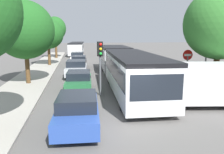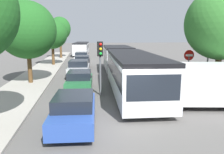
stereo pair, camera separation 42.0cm
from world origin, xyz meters
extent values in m
plane|color=#565451|center=(0.00, 0.00, 0.00)|extent=(200.00, 200.00, 0.00)
cube|color=#9E998E|center=(-5.83, 17.19, 0.07)|extent=(3.20, 44.38, 0.14)
cube|color=silver|center=(1.58, 4.68, 1.35)|extent=(3.15, 9.99, 2.13)
cube|color=black|center=(1.58, 4.68, 1.73)|extent=(3.15, 9.60, 0.93)
cube|color=black|center=(1.58, 4.68, 2.52)|extent=(3.15, 9.99, 0.21)
cube|color=silver|center=(2.06, 14.01, 1.35)|extent=(2.99, 6.88, 2.13)
cube|color=black|center=(2.06, 14.01, 1.73)|extent=(3.00, 6.61, 0.93)
cube|color=black|center=(2.06, 14.01, 2.52)|extent=(2.99, 6.88, 0.21)
cylinder|color=black|center=(1.86, 10.12, 1.35)|extent=(2.01, 1.14, 1.96)
cube|color=black|center=(1.33, -0.21, 1.61)|extent=(2.33, 0.22, 1.14)
cylinder|color=black|center=(2.53, 1.47, 0.52)|extent=(0.36, 1.05, 1.04)
cylinder|color=black|center=(0.31, 1.58, 0.52)|extent=(0.36, 1.05, 1.04)
cylinder|color=black|center=(2.86, 7.77, 0.52)|extent=(0.36, 1.05, 1.04)
cylinder|color=black|center=(0.63, 7.89, 0.52)|extent=(0.36, 1.05, 1.04)
cylinder|color=black|center=(3.17, 13.96, 0.52)|extent=(0.36, 1.05, 1.04)
cylinder|color=black|center=(0.95, 14.07, 0.52)|extent=(0.36, 1.05, 1.04)
cube|color=silver|center=(-1.77, 34.38, 1.22)|extent=(3.15, 11.15, 1.92)
cube|color=black|center=(-1.77, 34.38, 1.57)|extent=(3.13, 10.60, 0.80)
cube|color=black|center=(-1.77, 34.38, 2.28)|extent=(3.15, 11.15, 0.19)
cylinder|color=black|center=(-2.56, 38.07, 0.48)|extent=(0.35, 0.97, 0.96)
cylinder|color=black|center=(-0.51, 37.94, 0.48)|extent=(0.35, 0.97, 0.96)
cylinder|color=black|center=(-3.01, 31.14, 0.48)|extent=(0.35, 0.97, 0.96)
cylinder|color=black|center=(-0.96, 31.01, 0.48)|extent=(0.35, 0.97, 0.96)
cube|color=#284799|center=(-2.00, 0.04, 0.57)|extent=(1.93, 4.09, 0.65)
cube|color=black|center=(-2.01, -0.06, 1.14)|extent=(1.68, 2.18, 0.49)
cylinder|color=black|center=(-2.63, 1.35, 0.30)|extent=(0.25, 0.62, 0.61)
cylinder|color=black|center=(-1.21, 1.27, 0.30)|extent=(0.25, 0.62, 0.61)
cylinder|color=black|center=(-2.79, -1.20, 0.30)|extent=(0.25, 0.62, 0.61)
cylinder|color=black|center=(-1.37, -1.28, 0.30)|extent=(0.25, 0.62, 0.61)
cube|color=#236638|center=(-1.84, 6.11, 0.56)|extent=(1.90, 4.02, 0.64)
cube|color=black|center=(-1.85, 6.02, 1.12)|extent=(1.65, 2.15, 0.49)
cylinder|color=black|center=(-2.46, 7.41, 0.30)|extent=(0.24, 0.61, 0.60)
cylinder|color=black|center=(-1.07, 7.32, 0.30)|extent=(0.24, 0.61, 0.60)
cylinder|color=black|center=(-2.61, 4.90, 0.30)|extent=(0.24, 0.61, 0.60)
cylinder|color=black|center=(-1.22, 4.81, 0.30)|extent=(0.24, 0.61, 0.60)
cube|color=#B7BABF|center=(-1.97, 11.58, 0.62)|extent=(2.10, 4.44, 0.70)
cube|color=black|center=(-1.97, 11.47, 1.24)|extent=(1.83, 2.37, 0.54)
cylinder|color=black|center=(-2.65, 13.01, 0.33)|extent=(0.27, 0.67, 0.66)
cylinder|color=black|center=(-1.11, 12.92, 0.33)|extent=(0.27, 0.67, 0.66)
cylinder|color=black|center=(-2.82, 10.24, 0.33)|extent=(0.27, 0.67, 0.66)
cylinder|color=black|center=(-1.28, 10.14, 0.33)|extent=(0.27, 0.67, 0.66)
cube|color=black|center=(-1.64, 17.09, 0.57)|extent=(1.95, 4.11, 0.65)
cube|color=black|center=(-1.65, 16.99, 1.15)|extent=(1.69, 2.20, 0.50)
cylinder|color=black|center=(-2.28, 18.41, 0.31)|extent=(0.25, 0.62, 0.61)
cylinder|color=black|center=(-0.85, 18.32, 0.31)|extent=(0.25, 0.62, 0.61)
cylinder|color=black|center=(-2.44, 15.85, 0.31)|extent=(0.25, 0.62, 0.61)
cylinder|color=black|center=(-1.01, 15.76, 0.31)|extent=(0.25, 0.62, 0.61)
cube|color=white|center=(-1.75, 22.18, 0.59)|extent=(2.00, 4.22, 0.67)
cube|color=black|center=(-1.75, 22.08, 1.18)|extent=(1.74, 2.25, 0.51)
cylinder|color=black|center=(-2.40, 23.54, 0.31)|extent=(0.25, 0.64, 0.63)
cylinder|color=black|center=(-0.93, 23.45, 0.31)|extent=(0.25, 0.64, 0.63)
cylinder|color=black|center=(-2.56, 20.91, 0.31)|extent=(0.25, 0.64, 0.63)
cylinder|color=black|center=(-1.10, 20.82, 0.31)|extent=(0.25, 0.64, 0.63)
cube|color=silver|center=(5.08, 1.57, 1.31)|extent=(4.35, 2.58, 2.00)
cube|color=silver|center=(2.61, 1.93, 0.84)|extent=(1.17, 2.01, 1.00)
cylinder|color=black|center=(2.88, 1.04, 0.36)|extent=(0.75, 0.34, 0.72)
cylinder|color=black|center=(3.13, 2.71, 0.36)|extent=(0.75, 0.34, 0.72)
cylinder|color=black|center=(6.39, 2.23, 0.36)|extent=(0.75, 0.34, 0.72)
cylinder|color=#56595E|center=(-0.52, 4.66, 1.70)|extent=(0.12, 0.12, 3.40)
cube|color=black|center=(-0.52, 4.66, 2.95)|extent=(0.35, 0.29, 0.90)
sphere|color=red|center=(-0.50, 4.51, 3.23)|extent=(0.18, 0.18, 0.18)
sphere|color=#EAAD14|center=(-0.50, 4.51, 2.95)|extent=(0.18, 0.18, 0.18)
sphere|color=green|center=(-0.50, 4.51, 2.67)|extent=(0.18, 0.18, 0.18)
cylinder|color=#56595E|center=(5.44, 4.88, 1.20)|extent=(0.08, 0.08, 2.40)
cylinder|color=red|center=(5.44, 4.88, 2.47)|extent=(0.70, 0.03, 0.70)
cube|color=white|center=(5.44, 4.86, 2.47)|extent=(0.50, 0.04, 0.14)
cylinder|color=#56595E|center=(6.86, 4.97, 1.80)|extent=(0.10, 0.10, 3.60)
cube|color=#197A38|center=(6.86, 4.97, 3.30)|extent=(0.37, 1.38, 0.28)
cube|color=#197A38|center=(6.86, 4.97, 2.96)|extent=(0.37, 1.38, 0.28)
cylinder|color=#51381E|center=(-5.67, 8.57, 1.27)|extent=(0.33, 0.33, 2.54)
ellipsoid|color=#1E561E|center=(-5.67, 8.57, 4.16)|extent=(4.32, 4.32, 4.32)
cylinder|color=#51381E|center=(-5.24, 19.08, 1.28)|extent=(0.34, 0.34, 2.56)
ellipsoid|color=#1E561E|center=(-5.24, 19.08, 3.91)|extent=(3.69, 3.69, 3.61)
ellipsoid|color=#3D7F38|center=(-5.53, 19.32, 3.37)|extent=(2.21, 2.21, 1.98)
cylinder|color=#51381E|center=(-5.11, 27.72, 1.71)|extent=(0.36, 0.36, 3.42)
ellipsoid|color=#1E561E|center=(-5.11, 27.72, 4.81)|extent=(3.42, 3.42, 3.71)
ellipsoid|color=#3D7F38|center=(-5.35, 28.09, 4.25)|extent=(2.05, 2.05, 2.04)
cylinder|color=#51381E|center=(6.81, 3.72, 1.41)|extent=(0.37, 0.37, 2.83)
ellipsoid|color=#33752D|center=(6.81, 3.72, 4.48)|extent=(4.40, 4.40, 4.40)
ellipsoid|color=#286623|center=(6.42, 3.71, 3.82)|extent=(2.64, 2.64, 2.42)
camera|label=1|loc=(-2.01, -8.77, 3.80)|focal=35.00mm
camera|label=2|loc=(-1.59, -8.84, 3.80)|focal=35.00mm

